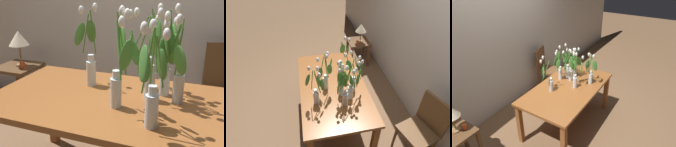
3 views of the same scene
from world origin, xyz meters
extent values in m
cube|color=brown|center=(0.00, 0.00, 0.72)|extent=(1.60, 0.90, 0.04)
cube|color=brown|center=(-0.74, 0.39, 0.35)|extent=(0.07, 0.07, 0.70)
cylinder|color=silver|center=(0.29, 0.18, 0.83)|extent=(0.07, 0.07, 0.18)
cylinder|color=silver|center=(0.29, 0.18, 0.94)|extent=(0.04, 0.04, 0.05)
cylinder|color=silver|center=(0.29, 0.18, 0.80)|extent=(0.06, 0.06, 0.11)
cylinder|color=#3D752D|center=(0.32, 0.22, 1.12)|extent=(0.05, 0.07, 0.35)
ellipsoid|color=white|center=(0.33, 0.25, 1.30)|extent=(0.04, 0.04, 0.06)
ellipsoid|color=#4C8E38|center=(0.31, 0.26, 1.11)|extent=(0.09, 0.09, 0.18)
cylinder|color=#3D752D|center=(0.29, 0.14, 1.08)|extent=(0.01, 0.06, 0.27)
ellipsoid|color=white|center=(0.29, 0.12, 1.22)|extent=(0.04, 0.04, 0.06)
ellipsoid|color=#4C8E38|center=(0.32, 0.10, 1.06)|extent=(0.11, 0.03, 0.18)
cylinder|color=#3D752D|center=(0.30, 0.12, 1.08)|extent=(0.01, 0.10, 0.26)
ellipsoid|color=white|center=(0.30, 0.07, 1.22)|extent=(0.04, 0.04, 0.06)
ellipsoid|color=#4C8E38|center=(0.33, 0.08, 1.07)|extent=(0.10, 0.03, 0.18)
cylinder|color=#3D752D|center=(0.32, 0.20, 1.08)|extent=(0.04, 0.04, 0.28)
ellipsoid|color=white|center=(0.34, 0.22, 1.22)|extent=(0.04, 0.04, 0.06)
ellipsoid|color=#4C8E38|center=(0.33, 0.25, 1.06)|extent=(0.09, 0.08, 0.18)
cylinder|color=silver|center=(0.06, -0.10, 0.83)|extent=(0.07, 0.07, 0.18)
cylinder|color=silver|center=(0.06, -0.10, 0.94)|extent=(0.04, 0.04, 0.05)
cylinder|color=silver|center=(0.06, -0.10, 0.80)|extent=(0.06, 0.06, 0.11)
cylinder|color=#478433|center=(0.09, -0.09, 1.11)|extent=(0.06, 0.03, 0.34)
ellipsoid|color=white|center=(0.11, -0.08, 1.29)|extent=(0.04, 0.04, 0.06)
ellipsoid|color=#4C8E38|center=(0.12, -0.05, 1.10)|extent=(0.07, 0.09, 0.18)
cylinder|color=#478433|center=(0.09, -0.15, 1.10)|extent=(0.06, 0.09, 0.31)
ellipsoid|color=white|center=(0.12, -0.19, 1.26)|extent=(0.04, 0.04, 0.06)
ellipsoid|color=#4C8E38|center=(0.13, -0.17, 1.08)|extent=(0.10, 0.08, 0.18)
cylinder|color=#478433|center=(0.07, -0.08, 1.12)|extent=(0.02, 0.04, 0.36)
ellipsoid|color=white|center=(0.07, -0.06, 1.30)|extent=(0.04, 0.04, 0.06)
ellipsoid|color=#4C8E38|center=(0.06, -0.03, 1.13)|extent=(0.09, 0.09, 0.18)
cylinder|color=silver|center=(0.22, 0.07, 0.83)|extent=(0.07, 0.07, 0.18)
cylinder|color=silver|center=(0.22, 0.07, 0.94)|extent=(0.04, 0.04, 0.05)
cylinder|color=silver|center=(0.22, 0.07, 0.80)|extent=(0.06, 0.06, 0.11)
cylinder|color=#478433|center=(0.16, 0.11, 1.11)|extent=(0.11, 0.07, 0.31)
ellipsoid|color=white|center=(0.10, 0.14, 1.27)|extent=(0.04, 0.04, 0.06)
ellipsoid|color=#427F33|center=(0.11, 0.11, 1.03)|extent=(0.09, 0.10, 0.18)
cylinder|color=#478433|center=(0.25, 0.05, 1.11)|extent=(0.05, 0.05, 0.34)
ellipsoid|color=white|center=(0.27, 0.03, 1.29)|extent=(0.04, 0.04, 0.06)
ellipsoid|color=#427F33|center=(0.30, 0.04, 1.06)|extent=(0.08, 0.07, 0.17)
cylinder|color=silver|center=(-0.23, 0.16, 0.83)|extent=(0.07, 0.07, 0.18)
cylinder|color=silver|center=(-0.23, 0.16, 0.94)|extent=(0.04, 0.04, 0.05)
cylinder|color=silver|center=(-0.23, 0.16, 0.80)|extent=(0.06, 0.06, 0.11)
cylinder|color=#3D752D|center=(-0.28, 0.21, 1.10)|extent=(0.10, 0.09, 0.30)
ellipsoid|color=white|center=(-0.33, 0.25, 1.26)|extent=(0.04, 0.04, 0.06)
ellipsoid|color=#427F33|center=(-0.33, 0.21, 1.10)|extent=(0.10, 0.09, 0.18)
cylinder|color=#3D752D|center=(-0.23, 0.23, 1.11)|extent=(0.02, 0.11, 0.33)
ellipsoid|color=white|center=(-0.24, 0.28, 1.28)|extent=(0.04, 0.04, 0.06)
ellipsoid|color=#427F33|center=(-0.27, 0.26, 1.11)|extent=(0.08, 0.05, 0.17)
cylinder|color=silver|center=(0.17, 0.25, 0.83)|extent=(0.07, 0.07, 0.18)
cylinder|color=silver|center=(0.17, 0.25, 0.94)|extent=(0.04, 0.04, 0.05)
cylinder|color=silver|center=(0.17, 0.25, 0.80)|extent=(0.06, 0.06, 0.11)
cylinder|color=#478433|center=(0.10, 0.24, 1.10)|extent=(0.12, 0.02, 0.29)
ellipsoid|color=white|center=(0.03, 0.24, 1.25)|extent=(0.04, 0.04, 0.06)
ellipsoid|color=#427F33|center=(0.06, 0.21, 1.08)|extent=(0.03, 0.11, 0.18)
cylinder|color=#478433|center=(0.20, 0.27, 1.12)|extent=(0.05, 0.05, 0.35)
ellipsoid|color=white|center=(0.22, 0.29, 1.29)|extent=(0.04, 0.04, 0.06)
ellipsoid|color=#427F33|center=(0.21, 0.32, 1.13)|extent=(0.06, 0.07, 0.17)
cylinder|color=#478433|center=(0.18, 0.29, 1.08)|extent=(0.04, 0.08, 0.26)
ellipsoid|color=white|center=(0.20, 0.33, 1.21)|extent=(0.04, 0.04, 0.06)
ellipsoid|color=#427F33|center=(0.17, 0.34, 1.03)|extent=(0.09, 0.07, 0.18)
cylinder|color=silver|center=(0.39, 0.09, 0.83)|extent=(0.07, 0.07, 0.18)
cylinder|color=silver|center=(0.39, 0.09, 0.94)|extent=(0.04, 0.04, 0.05)
cylinder|color=silver|center=(0.39, 0.09, 0.80)|extent=(0.06, 0.06, 0.11)
cylinder|color=#478433|center=(0.37, 0.14, 1.07)|extent=(0.04, 0.09, 0.26)
ellipsoid|color=white|center=(0.36, 0.18, 1.21)|extent=(0.04, 0.04, 0.06)
ellipsoid|color=#4C8E38|center=(0.33, 0.17, 1.06)|extent=(0.09, 0.07, 0.17)
cylinder|color=#478433|center=(0.34, 0.08, 1.10)|extent=(0.09, 0.03, 0.32)
ellipsoid|color=white|center=(0.30, 0.07, 1.27)|extent=(0.04, 0.04, 0.06)
ellipsoid|color=#4C8E38|center=(0.31, 0.04, 1.11)|extent=(0.06, 0.09, 0.18)
cylinder|color=#478433|center=(0.34, 0.11, 1.08)|extent=(0.09, 0.04, 0.28)
ellipsoid|color=white|center=(0.29, 0.12, 1.23)|extent=(0.04, 0.04, 0.06)
ellipsoid|color=#4C8E38|center=(0.29, 0.09, 1.06)|extent=(0.06, 0.11, 0.18)
cylinder|color=#478433|center=(0.38, 0.05, 1.10)|extent=(0.03, 0.07, 0.31)
ellipsoid|color=white|center=(0.37, 0.02, 1.26)|extent=(0.04, 0.04, 0.06)
ellipsoid|color=#4C8E38|center=(0.40, 0.00, 1.04)|extent=(0.11, 0.06, 0.18)
cylinder|color=silver|center=(0.30, -0.26, 0.83)|extent=(0.07, 0.07, 0.18)
cylinder|color=silver|center=(0.30, -0.26, 0.94)|extent=(0.04, 0.04, 0.05)
cylinder|color=silver|center=(0.30, -0.26, 0.80)|extent=(0.06, 0.06, 0.11)
cylinder|color=#56933D|center=(0.32, -0.22, 1.08)|extent=(0.04, 0.06, 0.27)
ellipsoid|color=white|center=(0.34, -0.20, 1.21)|extent=(0.04, 0.04, 0.06)
ellipsoid|color=#427F33|center=(0.33, -0.17, 1.05)|extent=(0.08, 0.07, 0.17)
cylinder|color=#56933D|center=(0.28, -0.28, 1.10)|extent=(0.05, 0.05, 0.31)
ellipsoid|color=white|center=(0.26, -0.30, 1.25)|extent=(0.04, 0.04, 0.06)
ellipsoid|color=#427F33|center=(0.27, -0.33, 1.10)|extent=(0.06, 0.10, 0.18)
cylinder|color=#56933D|center=(0.29, -0.23, 1.10)|extent=(0.03, 0.05, 0.31)
ellipsoid|color=white|center=(0.28, -0.21, 1.26)|extent=(0.04, 0.04, 0.06)
ellipsoid|color=#427F33|center=(0.24, -0.20, 1.04)|extent=(0.08, 0.06, 0.18)
cylinder|color=brown|center=(0.65, 0.73, 0.21)|extent=(0.04, 0.04, 0.43)
cylinder|color=brown|center=(0.56, 1.06, 0.21)|extent=(0.04, 0.04, 0.43)
cube|color=brown|center=(-1.47, 0.83, 0.53)|extent=(0.44, 0.44, 0.04)
cube|color=brown|center=(-1.28, 0.64, 0.26)|extent=(0.04, 0.04, 0.51)
cube|color=brown|center=(-1.66, 1.02, 0.26)|extent=(0.04, 0.04, 0.51)
cube|color=brown|center=(-1.28, 1.02, 0.26)|extent=(0.04, 0.04, 0.51)
cylinder|color=olive|center=(-1.43, 0.85, 0.56)|extent=(0.12, 0.12, 0.02)
cylinder|color=olive|center=(-1.43, 0.85, 0.68)|extent=(0.02, 0.02, 0.22)
cone|color=beige|center=(-1.43, 0.85, 0.87)|extent=(0.22, 0.22, 0.16)
cylinder|color=#CC4C23|center=(-1.35, 0.77, 0.59)|extent=(0.06, 0.06, 0.07)
camera|label=1|loc=(0.52, -1.40, 1.44)|focal=41.03mm
camera|label=2|loc=(1.91, -0.31, 2.47)|focal=29.74mm
camera|label=3|loc=(-2.39, -1.42, 2.50)|focal=32.91mm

